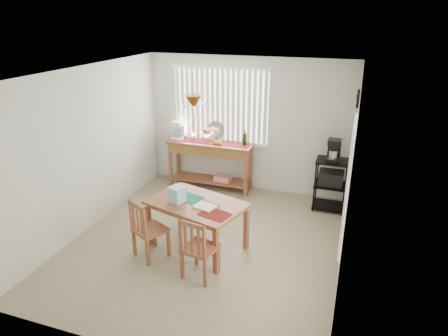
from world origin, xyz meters
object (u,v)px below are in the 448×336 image
at_px(sideboard, 211,154).
at_px(chair_left, 148,230).
at_px(dining_table, 197,207).
at_px(chair_right, 198,249).
at_px(wire_cart, 331,180).
at_px(cart_items, 334,150).

xyz_separation_m(sideboard, chair_left, (0.02, -2.61, -0.27)).
height_order(dining_table, chair_left, chair_left).
bearing_deg(sideboard, dining_table, -74.78).
bearing_deg(chair_right, sideboard, 107.48).
relative_size(wire_cart, chair_right, 1.04).
distance_m(sideboard, dining_table, 2.21).
xyz_separation_m(sideboard, wire_cart, (2.36, -0.21, -0.15)).
relative_size(sideboard, cart_items, 4.38).
bearing_deg(sideboard, wire_cart, -5.15).
relative_size(sideboard, wire_cart, 1.80).
bearing_deg(sideboard, chair_left, -89.55).
height_order(cart_items, dining_table, cart_items).
xyz_separation_m(cart_items, chair_left, (-2.34, -2.41, -0.68)).
relative_size(cart_items, chair_right, 0.43).
bearing_deg(dining_table, sideboard, 105.22).
bearing_deg(wire_cart, dining_table, -132.81).
bearing_deg(sideboard, chair_right, -72.52).
distance_m(wire_cart, cart_items, 0.55).
bearing_deg(cart_items, wire_cart, -90.00).
distance_m(cart_items, chair_left, 3.43).
distance_m(chair_left, chair_right, 0.90).
bearing_deg(dining_table, cart_items, 47.34).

